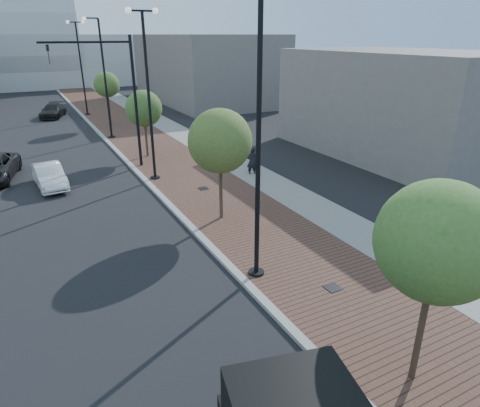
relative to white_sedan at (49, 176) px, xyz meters
name	(u,v)px	position (x,y,z in m)	size (l,w,h in m)	color
sidewalk	(129,122)	(8.48, 16.43, -0.59)	(7.00, 140.00, 0.12)	#4C2D23
concrete_strip	(156,120)	(11.18, 16.43, -0.58)	(2.40, 140.00, 0.13)	slate
curb	(92,125)	(4.98, 16.43, -0.58)	(0.30, 140.00, 0.14)	gray
white_sedan	(49,176)	(0.00, 0.00, 0.00)	(1.37, 3.92, 1.29)	silver
dark_car_far	(53,111)	(2.28, 23.01, 0.03)	(1.89, 4.64, 1.35)	black
pedestrian	(252,162)	(11.03, -3.51, 0.24)	(0.65, 0.42, 1.77)	black
streetlight_1	(255,159)	(5.47, -13.57, 3.70)	(1.44, 0.56, 9.21)	black
streetlight_2	(149,97)	(5.58, -1.57, 4.17)	(1.72, 0.56, 9.28)	black
streetlight_3	(104,84)	(5.47, 10.43, 3.70)	(1.44, 0.56, 9.21)	black
streetlight_4	(81,68)	(5.58, 22.43, 4.17)	(1.72, 0.56, 9.28)	black
traffic_mast	(119,89)	(4.68, 1.43, 4.34)	(5.09, 0.20, 8.00)	black
tree_0	(439,241)	(6.62, -19.55, 3.22)	(2.72, 2.72, 5.24)	#382619
tree_1	(221,141)	(6.62, -8.55, 3.07)	(2.81, 2.81, 5.13)	#382619
tree_2	(144,109)	(6.62, 3.45, 2.73)	(2.47, 2.44, 4.61)	#382619
tree_3	(107,85)	(6.62, 15.45, 3.14)	(2.32, 2.26, 4.93)	#382619
convention_center	(30,47)	(2.98, 61.43, 5.36)	(50.00, 30.00, 50.00)	#B5BCC0
commercial_block_ne	(205,68)	(20.98, 26.43, 3.35)	(12.00, 22.00, 8.00)	#645D5A
commercial_block_e	(401,103)	(22.98, -3.57, 2.85)	(10.00, 16.00, 7.00)	#645D5A
utility_cover_1	(333,288)	(7.38, -15.57, -0.52)	(0.50, 0.50, 0.02)	black
utility_cover_2	(203,188)	(7.38, -4.57, -0.52)	(0.50, 0.50, 0.02)	black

